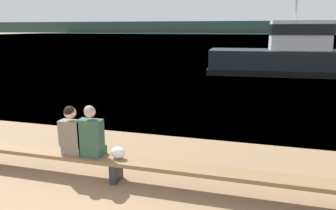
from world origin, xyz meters
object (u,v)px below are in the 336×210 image
object	(u,v)px
person_right	(91,134)
tugboat_red	(291,58)
person_left	(72,133)
bench_main	(116,162)
shopping_bag	(118,153)

from	to	relation	value
person_right	tugboat_red	bearing A→B (deg)	74.10
tugboat_red	person_left	bearing A→B (deg)	158.73
person_right	tugboat_red	distance (m)	16.98
bench_main	person_left	size ratio (longest dim) A/B	8.74
person_right	tugboat_red	size ratio (longest dim) A/B	0.10
bench_main	shopping_bag	size ratio (longest dim) A/B	30.52
bench_main	person_right	world-z (taller)	person_right
person_left	shopping_bag	xyz separation A→B (m)	(0.92, 0.03, -0.32)
tugboat_red	shopping_bag	bearing A→B (deg)	161.69
person_left	person_right	distance (m)	0.41
bench_main	person_left	bearing A→B (deg)	-179.71
person_left	shopping_bag	bearing A→B (deg)	1.78
bench_main	tugboat_red	bearing A→B (deg)	75.63
person_right	tugboat_red	world-z (taller)	tugboat_red
bench_main	person_left	xyz separation A→B (m)	(-0.88, -0.00, 0.50)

